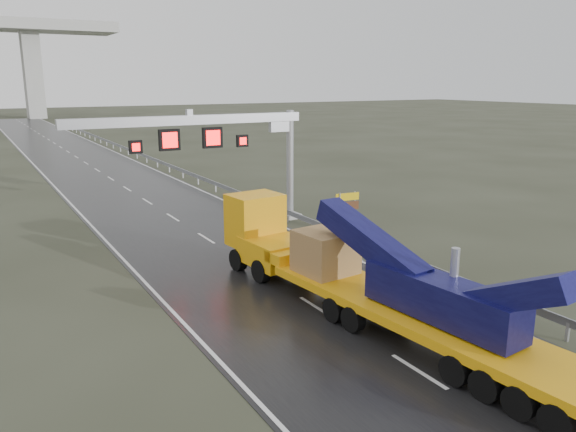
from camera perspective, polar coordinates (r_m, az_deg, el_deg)
ground at (r=20.37m, az=9.21°, el=-13.00°), size 400.00×400.00×0.00m
road at (r=55.97m, az=-17.56°, el=3.63°), size 11.00×200.00×0.02m
guardrail at (r=48.18m, az=-7.84°, el=3.45°), size 0.20×140.00×1.40m
sign_gantry at (r=35.00m, az=-6.64°, el=7.84°), size 14.90×1.20×7.42m
heavy_haul_truck at (r=22.86m, az=5.72°, el=-5.25°), size 4.49×18.89×4.40m
exit_sign_pair at (r=33.55m, az=6.03°, el=1.09°), size 1.54×0.24×2.64m
striped_barrier at (r=35.27m, az=5.03°, el=-0.37°), size 0.79×0.60×1.18m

